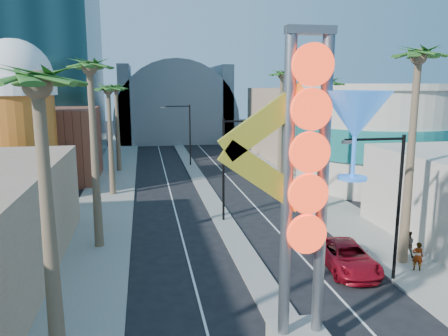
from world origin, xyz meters
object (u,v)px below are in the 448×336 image
red_pickup (347,257)px  pedestrian_a (418,256)px  neon_sign (326,171)px  pedestrian_b (408,244)px

red_pickup → pedestrian_a: bearing=-12.3°
neon_sign → pedestrian_b: size_ratio=7.71×
neon_sign → pedestrian_b: neon_sign is taller
red_pickup → pedestrian_a: (3.70, -1.12, 0.22)m
neon_sign → red_pickup: size_ratio=2.28×
red_pickup → pedestrian_b: (4.34, 0.79, 0.20)m
neon_sign → pedestrian_a: size_ratio=7.53×
red_pickup → pedestrian_a: pedestrian_a is taller
pedestrian_b → pedestrian_a: bearing=99.1°
neon_sign → red_pickup: 10.53m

